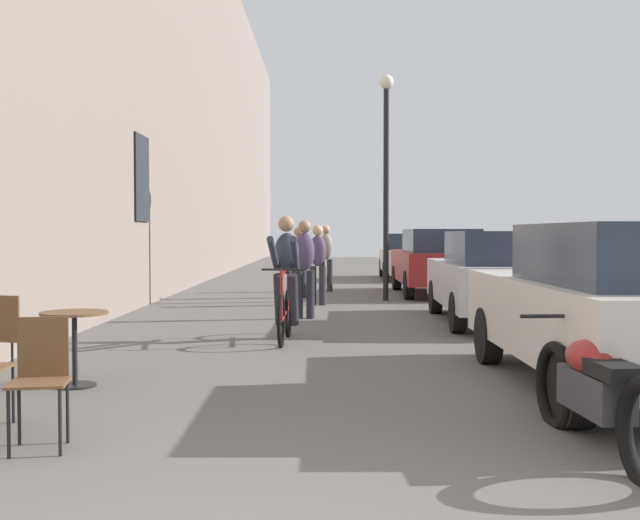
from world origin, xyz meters
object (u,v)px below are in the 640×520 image
at_px(pedestrian_furthest, 326,254).
at_px(parked_car_nearest, 616,305).
at_px(parked_car_third, 438,261).
at_px(cafe_table_mid, 75,332).
at_px(parked_car_second, 495,276).
at_px(pedestrian_far, 299,258).
at_px(street_lamp, 386,158).
at_px(cyclist_on_bicycle, 286,281).
at_px(parked_car_fourth, 408,256).
at_px(parked_motorcycle, 596,392).
at_px(pedestrian_mid, 318,260).
at_px(cafe_chair_near_toward_street, 41,373).
at_px(cafe_chair_mid_toward_street, 11,334).
at_px(pedestrian_near, 305,263).

bearing_deg(pedestrian_furthest, parked_car_nearest, -77.71).
bearing_deg(parked_car_third, parked_car_nearest, -89.94).
height_order(cafe_table_mid, parked_car_second, parked_car_second).
relative_size(pedestrian_far, street_lamp, 0.33).
height_order(cyclist_on_bicycle, parked_car_fourth, cyclist_on_bicycle).
bearing_deg(pedestrian_far, parked_car_fourth, 65.22).
xyz_separation_m(cyclist_on_bicycle, parked_motorcycle, (2.36, -5.43, -0.41)).
relative_size(street_lamp, parked_car_nearest, 1.11).
distance_m(cafe_table_mid, pedestrian_mid, 8.73).
height_order(cafe_chair_near_toward_street, cafe_chair_mid_toward_street, same).
height_order(cafe_chair_mid_toward_street, parked_car_nearest, parked_car_nearest).
bearing_deg(parked_motorcycle, cafe_table_mid, 152.48).
relative_size(pedestrian_near, parked_car_fourth, 0.41).
relative_size(pedestrian_near, parked_motorcycle, 0.79).
xyz_separation_m(parked_car_fourth, parked_motorcycle, (-0.82, -19.41, -0.35)).
height_order(cyclist_on_bicycle, parked_car_second, cyclist_on_bicycle).
xyz_separation_m(cafe_chair_mid_toward_street, pedestrian_furthest, (3.00, 12.13, 0.42)).
xyz_separation_m(cafe_chair_mid_toward_street, pedestrian_near, (2.63, 5.96, 0.44)).
bearing_deg(cafe_chair_near_toward_street, parked_car_second, 57.23).
xyz_separation_m(cyclist_on_bicycle, pedestrian_mid, (0.39, 5.19, 0.11)).
distance_m(pedestrian_mid, parked_motorcycle, 10.82).
bearing_deg(parked_car_nearest, cafe_chair_mid_toward_street, 178.47).
bearing_deg(pedestrian_furthest, pedestrian_mid, -92.64).
xyz_separation_m(cafe_chair_mid_toward_street, parked_car_third, (5.66, 11.10, 0.29)).
relative_size(parked_car_second, parked_car_fourth, 1.03).
relative_size(street_lamp, parked_motorcycle, 2.28).
bearing_deg(street_lamp, parked_car_nearest, -82.00).
height_order(cafe_table_mid, street_lamp, street_lamp).
xyz_separation_m(cafe_chair_near_toward_street, pedestrian_far, (1.35, 12.28, 0.39)).
bearing_deg(cyclist_on_bicycle, parked_car_third, 67.57).
height_order(cafe_table_mid, pedestrian_furthest, pedestrian_furthest).
distance_m(cafe_chair_mid_toward_street, pedestrian_near, 6.53).
relative_size(cafe_table_mid, parked_car_fourth, 0.17).
height_order(pedestrian_mid, parked_car_third, pedestrian_mid).
relative_size(cafe_table_mid, parked_car_nearest, 0.16).
bearing_deg(pedestrian_far, cyclist_on_bicycle, -89.51).
height_order(pedestrian_mid, pedestrian_furthest, pedestrian_furthest).
xyz_separation_m(pedestrian_near, pedestrian_far, (-0.25, 4.29, -0.05)).
bearing_deg(pedestrian_far, pedestrian_near, -86.67).
height_order(cafe_table_mid, cafe_chair_mid_toward_street, cafe_chair_mid_toward_street).
xyz_separation_m(pedestrian_mid, pedestrian_furthest, (0.17, 3.63, 0.02)).
bearing_deg(parked_motorcycle, parked_car_third, 86.30).
distance_m(pedestrian_furthest, parked_car_second, 7.36).
distance_m(pedestrian_near, street_lamp, 4.52).
bearing_deg(parked_car_second, pedestrian_near, 168.26).
relative_size(cyclist_on_bicycle, pedestrian_far, 1.09).
bearing_deg(street_lamp, cafe_chair_mid_toward_street, -114.27).
distance_m(cafe_chair_mid_toward_street, parked_motorcycle, 5.26).
distance_m(cyclist_on_bicycle, parked_motorcycle, 5.94).
height_order(pedestrian_far, pedestrian_furthest, pedestrian_furthest).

